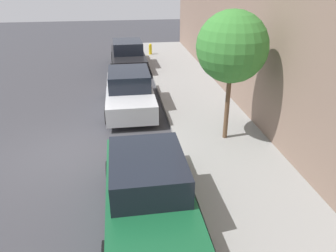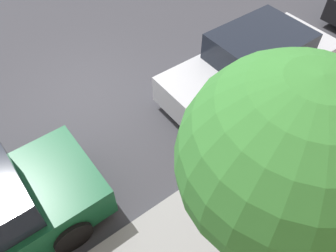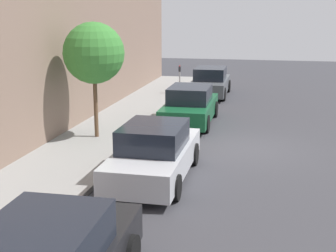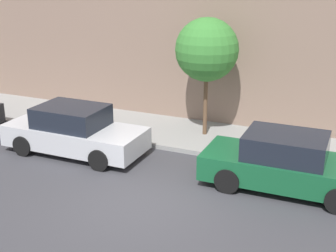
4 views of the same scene
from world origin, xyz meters
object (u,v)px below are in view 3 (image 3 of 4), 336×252
(parked_sedan_second, at_px, (190,106))
(parked_sedan_third, at_px, (155,153))
(street_tree, at_px, (94,53))
(parking_meter_near, at_px, (180,76))
(parked_sedan_nearest, at_px, (210,82))

(parked_sedan_second, bearing_deg, parked_sedan_third, 91.27)
(parked_sedan_third, bearing_deg, street_tree, -48.70)
(street_tree, bearing_deg, parking_meter_near, -96.96)
(parked_sedan_nearest, xyz_separation_m, parking_meter_near, (1.61, 0.41, 0.35))
(parked_sedan_nearest, relative_size, parked_sedan_third, 1.00)
(parked_sedan_second, relative_size, parking_meter_near, 3.01)
(parked_sedan_second, distance_m, parked_sedan_third, 6.63)
(parked_sedan_nearest, distance_m, parked_sedan_second, 6.62)
(parked_sedan_nearest, distance_m, street_tree, 10.55)
(street_tree, bearing_deg, parked_sedan_third, 131.30)
(parked_sedan_third, relative_size, street_tree, 1.13)
(parked_sedan_third, height_order, street_tree, street_tree)
(parked_sedan_second, bearing_deg, street_tree, 49.72)
(parked_sedan_second, height_order, parking_meter_near, parking_meter_near)
(parked_sedan_third, bearing_deg, parked_sedan_nearest, -89.31)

